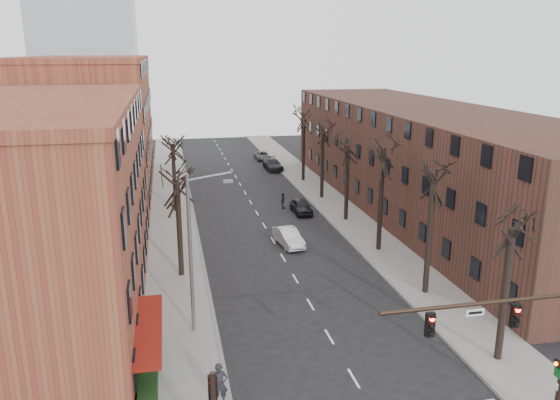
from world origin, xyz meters
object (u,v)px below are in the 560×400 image
silver_sedan (288,237)px  parked_car_mid (273,164)px  pedestrian_a (220,384)px  parked_car_near (301,206)px

silver_sedan → parked_car_mid: 28.80m
parked_car_mid → pedestrian_a: pedestrian_a is taller
parked_car_mid → pedestrian_a: 49.37m
silver_sedan → parked_car_near: 9.13m
silver_sedan → parked_car_near: silver_sedan is taller
silver_sedan → pedestrian_a: pedestrian_a is taller
parked_car_mid → silver_sedan: bearing=-101.0°
parked_car_mid → pedestrian_a: (-11.72, -47.95, 0.41)m
parked_car_near → parked_car_mid: size_ratio=0.81×
parked_car_near → pedestrian_a: 29.98m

